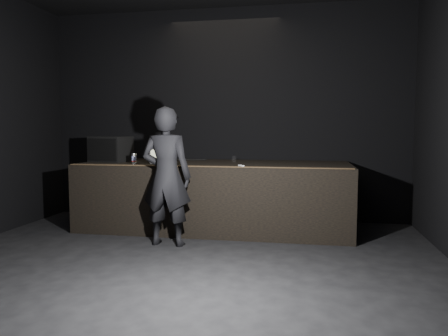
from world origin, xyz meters
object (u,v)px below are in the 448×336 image
stage_monitor (110,149)px  person (166,176)px  beer_can (134,159)px  stage_riser (215,195)px  laptop (160,159)px

stage_monitor → person: size_ratio=0.38×
beer_can → stage_monitor: bearing=142.4°
stage_riser → stage_monitor: bearing=-178.1°
stage_monitor → beer_can: (0.56, -0.43, -0.12)m
stage_riser → stage_monitor: size_ratio=5.93×
stage_riser → beer_can: bearing=-156.2°
stage_riser → laptop: bearing=-166.0°
stage_riser → beer_can: size_ratio=25.22×
stage_monitor → laptop: stage_monitor is taller
laptop → stage_monitor: bearing=149.4°
stage_riser → person: (-0.42, -1.09, 0.40)m
laptop → person: bearing=-87.7°
stage_riser → stage_monitor: stage_monitor is taller
laptop → beer_can: laptop is taller
laptop → beer_can: size_ratio=2.50×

